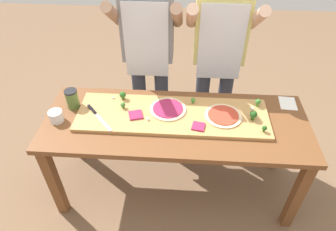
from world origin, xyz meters
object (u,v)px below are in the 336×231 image
object	(u,v)px
pizza_whole_tomato_red	(223,116)
flour_cup	(56,117)
prep_table	(176,131)
broccoli_floret_front_mid	(123,95)
broccoli_floret_back_left	(193,100)
cheese_crumble_c	(148,119)
broccoli_floret_back_mid	(258,102)
broccoli_floret_front_right	(254,115)
cheese_crumble_a	(252,109)
broccoli_floret_center_left	(264,128)
cook_right	(219,49)
chefs_knife	(96,114)
sauce_jar	(72,99)
cheese_crumble_b	(113,98)
pizza_slice_far_right	(198,126)
pizza_slice_center	(136,115)
broccoli_floret_back_right	(123,105)
recipe_note	(288,103)
cook_left	(148,47)
pizza_whole_beet_magenta	(168,109)

from	to	relation	value
pizza_whole_tomato_red	flour_cup	xyz separation A→B (m)	(-1.16, -0.09, 0.00)
prep_table	flour_cup	xyz separation A→B (m)	(-0.83, -0.05, 0.14)
broccoli_floret_front_mid	broccoli_floret_back_left	world-z (taller)	broccoli_floret_front_mid
broccoli_floret_front_mid	cheese_crumble_c	size ratio (longest dim) A/B	3.95
broccoli_floret_back_mid	broccoli_floret_front_right	xyz separation A→B (m)	(-0.05, -0.15, 0.01)
cheese_crumble_a	cheese_crumble_c	distance (m)	0.75
prep_table	broccoli_floret_center_left	world-z (taller)	broccoli_floret_center_left
cheese_crumble_c	cook_right	world-z (taller)	cook_right
chefs_knife	sauce_jar	xyz separation A→B (m)	(-0.19, 0.10, 0.04)
prep_table	cheese_crumble_b	distance (m)	0.53
pizza_slice_far_right	pizza_whole_tomato_red	bearing A→B (deg)	34.71
prep_table	pizza_slice_center	bearing A→B (deg)	178.34
broccoli_floret_back_right	recipe_note	xyz separation A→B (m)	(1.21, 0.16, -0.05)
flour_cup	recipe_note	size ratio (longest dim) A/B	0.62
broccoli_floret_back_mid	cook_right	bearing A→B (deg)	122.45
broccoli_floret_back_mid	chefs_knife	bearing A→B (deg)	-171.46
broccoli_floret_back_left	cheese_crumble_b	world-z (taller)	broccoli_floret_back_left
broccoli_floret_back_mid	broccoli_floret_back_left	bearing A→B (deg)	179.43
pizza_slice_center	cook_left	bearing A→B (deg)	87.35
broccoli_floret_back_left	prep_table	bearing A→B (deg)	-123.45
chefs_knife	broccoli_floret_back_left	bearing A→B (deg)	14.57
broccoli_floret_front_mid	flour_cup	bearing A→B (deg)	-149.95
pizza_slice_far_right	cheese_crumble_a	world-z (taller)	cheese_crumble_a
broccoli_floret_back_right	broccoli_floret_back_left	world-z (taller)	broccoli_floret_back_right
cheese_crumble_c	sauce_jar	bearing A→B (deg)	166.40
pizza_whole_beet_magenta	cook_right	distance (m)	0.67
broccoli_floret_front_right	sauce_jar	distance (m)	1.29
broccoli_floret_front_mid	broccoli_floret_center_left	xyz separation A→B (m)	(0.99, -0.29, -0.01)
pizza_whole_beet_magenta	pizza_slice_far_right	distance (m)	0.27
broccoli_floret_center_left	cook_right	xyz separation A→B (m)	(-0.28, 0.70, 0.19)
flour_cup	broccoli_floret_front_right	bearing A→B (deg)	3.14
pizza_slice_far_right	broccoli_floret_front_right	size ratio (longest dim) A/B	1.16
flour_cup	sauce_jar	size ratio (longest dim) A/B	0.66
broccoli_floret_back_left	pizza_whole_beet_magenta	bearing A→B (deg)	-153.62
sauce_jar	cook_left	distance (m)	0.73
pizza_whole_tomato_red	broccoli_floret_front_right	world-z (taller)	broccoli_floret_front_right
pizza_slice_center	broccoli_floret_back_mid	size ratio (longest dim) A/B	1.51
prep_table	broccoli_floret_center_left	size ratio (longest dim) A/B	38.17
broccoli_floret_center_left	pizza_whole_beet_magenta	bearing A→B (deg)	164.09
broccoli_floret_back_right	sauce_jar	xyz separation A→B (m)	(-0.37, 0.02, 0.02)
pizza_slice_center	cheese_crumble_b	bearing A→B (deg)	137.03
cook_left	prep_table	bearing A→B (deg)	-67.03
broccoli_floret_back_right	cook_left	xyz separation A→B (m)	(0.13, 0.52, 0.19)
cheese_crumble_a	cook_right	xyz separation A→B (m)	(-0.23, 0.48, 0.21)
broccoli_floret_back_mid	cheese_crumble_c	bearing A→B (deg)	-165.24
broccoli_floret_front_mid	cheese_crumble_a	distance (m)	0.95
pizza_whole_beet_magenta	sauce_jar	size ratio (longest dim) A/B	1.77
flour_cup	cook_right	size ratio (longest dim) A/B	0.06
cheese_crumble_c	cheese_crumble_a	bearing A→B (deg)	12.16
broccoli_floret_back_right	recipe_note	size ratio (longest dim) A/B	0.31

